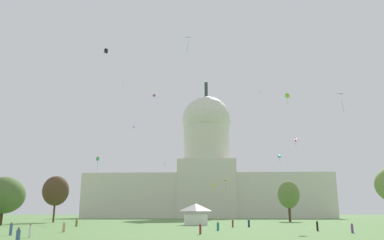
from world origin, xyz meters
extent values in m
cube|color=beige|center=(-30.74, 167.80, 11.28)|extent=(63.89, 24.03, 22.55)
cube|color=beige|center=(33.15, 167.80, 11.28)|extent=(63.89, 24.03, 22.55)
cube|color=beige|center=(1.20, 167.80, 14.69)|extent=(29.92, 26.43, 29.38)
cylinder|color=beige|center=(1.20, 167.80, 40.85)|extent=(24.97, 24.97, 22.94)
sphere|color=beige|center=(1.20, 167.80, 52.31)|extent=(26.62, 26.62, 26.62)
cylinder|color=#2D3833|center=(1.20, 167.80, 69.97)|extent=(1.80, 1.80, 8.68)
cube|color=white|center=(-0.60, 60.51, 1.23)|extent=(5.98, 5.51, 2.46)
pyramid|color=white|center=(-0.60, 60.51, 4.28)|extent=(6.28, 5.78, 1.82)
cylinder|color=#42301E|center=(-47.63, 56.32, 2.25)|extent=(0.81, 0.81, 4.50)
ellipsoid|color=#4C6633|center=(-47.63, 56.32, 7.18)|extent=(10.38, 10.38, 8.95)
cylinder|color=#42301E|center=(29.63, 96.55, 3.07)|extent=(0.86, 0.86, 6.13)
ellipsoid|color=olive|center=(29.63, 96.55, 8.88)|extent=(9.05, 8.75, 9.17)
cylinder|color=#4C3823|center=(-45.10, 81.79, 3.41)|extent=(0.58, 0.58, 6.83)
ellipsoid|color=#4C3823|center=(-45.10, 81.79, 9.57)|extent=(9.39, 9.49, 9.13)
cylinder|color=#703D93|center=(25.04, 25.96, 0.65)|extent=(0.50, 0.50, 1.30)
sphere|color=#A37556|center=(25.04, 25.96, 1.40)|extent=(0.27, 0.27, 0.20)
cylinder|color=#3D5684|center=(-16.74, 3.91, 0.70)|extent=(0.57, 0.57, 1.39)
sphere|color=brown|center=(-16.74, 3.91, 1.52)|extent=(0.34, 0.34, 0.26)
cylinder|color=black|center=(21.46, 32.42, 0.77)|extent=(0.37, 0.37, 1.54)
sphere|color=#A37556|center=(21.46, 32.42, 1.65)|extent=(0.24, 0.24, 0.22)
cylinder|color=#1E757A|center=(4.42, 32.69, 0.69)|extent=(0.57, 0.57, 1.37)
sphere|color=beige|center=(4.42, 32.69, 1.49)|extent=(0.31, 0.31, 0.23)
cylinder|color=maroon|center=(1.66, 21.34, 0.69)|extent=(0.36, 0.36, 1.39)
sphere|color=tan|center=(1.66, 21.34, 1.51)|extent=(0.27, 0.27, 0.24)
cylinder|color=maroon|center=(7.81, 47.51, 0.76)|extent=(0.50, 0.50, 1.53)
sphere|color=beige|center=(7.81, 47.51, 1.63)|extent=(0.30, 0.30, 0.21)
cylinder|color=silver|center=(-19.76, 12.92, 0.74)|extent=(0.37, 0.37, 1.49)
sphere|color=brown|center=(-19.76, 12.92, 1.61)|extent=(0.27, 0.27, 0.24)
cylinder|color=#3D5684|center=(-24.72, 17.64, 0.76)|extent=(0.46, 0.46, 1.52)
sphere|color=brown|center=(-24.72, 17.64, 1.65)|extent=(0.31, 0.31, 0.26)
cylinder|color=navy|center=(11.30, 48.41, 0.76)|extent=(0.49, 0.49, 1.51)
sphere|color=beige|center=(11.30, 48.41, 1.62)|extent=(0.23, 0.23, 0.21)
cylinder|color=olive|center=(-26.73, 49.99, 0.69)|extent=(0.61, 0.61, 1.38)
sphere|color=brown|center=(-26.73, 49.99, 1.51)|extent=(0.33, 0.33, 0.25)
cylinder|color=tan|center=(-20.44, 26.13, 0.71)|extent=(0.59, 0.59, 1.41)
sphere|color=beige|center=(-20.44, 26.13, 1.54)|extent=(0.36, 0.36, 0.25)
cube|color=blue|center=(-34.70, 146.53, 44.12)|extent=(0.27, 1.10, 1.40)
cube|color=yellow|center=(4.39, 96.66, 12.27)|extent=(0.73, 0.18, 1.14)
cylinder|color=yellow|center=(4.58, 96.66, 10.84)|extent=(0.22, 0.11, 1.79)
cube|color=white|center=(-29.61, 98.57, 50.69)|extent=(0.58, 0.35, 1.02)
cylinder|color=white|center=(-29.65, 98.57, 49.24)|extent=(0.11, 0.30, 1.94)
cube|color=black|center=(-16.08, 29.02, 32.34)|extent=(0.88, 0.87, 0.44)
cube|color=black|center=(-16.08, 29.02, 32.73)|extent=(0.88, 0.87, 0.44)
pyramid|color=orange|center=(7.56, 75.41, 11.75)|extent=(1.22, 1.01, 0.29)
cylinder|color=orange|center=(7.67, 75.81, 9.99)|extent=(0.25, 0.14, 2.25)
cube|color=gold|center=(-9.53, 69.22, 16.05)|extent=(0.53, 1.20, 1.23)
pyramid|color=pink|center=(30.32, 38.85, 26.11)|extent=(1.78, 1.53, 0.27)
cylinder|color=pink|center=(30.14, 39.23, 23.95)|extent=(0.32, 0.34, 2.95)
pyramid|color=teal|center=(-2.00, 51.59, 45.71)|extent=(1.67, 0.70, 0.28)
cylinder|color=teal|center=(-2.19, 51.85, 43.24)|extent=(0.42, 0.35, 3.48)
cube|color=green|center=(-32.83, 83.08, 19.71)|extent=(0.97, 0.24, 1.25)
cylinder|color=green|center=(-32.79, 83.08, 17.44)|extent=(0.18, 0.46, 3.33)
cube|color=#8CD133|center=(23.99, 62.03, 33.20)|extent=(1.25, 1.22, 0.66)
cube|color=#8CD133|center=(23.99, 62.03, 33.67)|extent=(1.25, 1.22, 0.66)
cylinder|color=#8CD133|center=(23.94, 62.03, 31.99)|extent=(0.29, 0.33, 2.04)
cube|color=purple|center=(-19.45, 111.15, 49.36)|extent=(1.24, 0.23, 1.15)
cube|color=#33BCDB|center=(32.57, 126.50, 25.96)|extent=(1.39, 1.43, 0.78)
cube|color=#33BCDB|center=(32.57, 126.50, 26.47)|extent=(1.39, 1.43, 0.78)
cylinder|color=#33BCDB|center=(32.70, 126.50, 24.20)|extent=(0.52, 0.08, 3.05)
cube|color=red|center=(35.20, 104.89, 29.10)|extent=(0.91, 0.45, 0.90)
cylinder|color=#D1339E|center=(35.01, 104.89, 27.85)|extent=(0.08, 0.14, 1.67)
cube|color=blue|center=(26.46, 132.02, 56.54)|extent=(0.22, 0.62, 0.71)
camera|label=1|loc=(3.28, -36.17, 3.21)|focal=35.55mm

